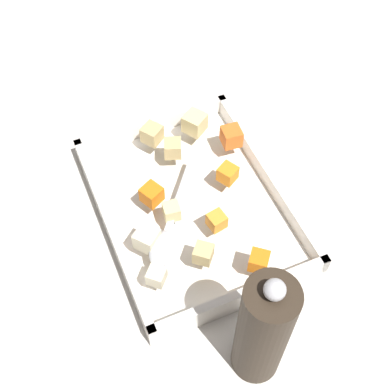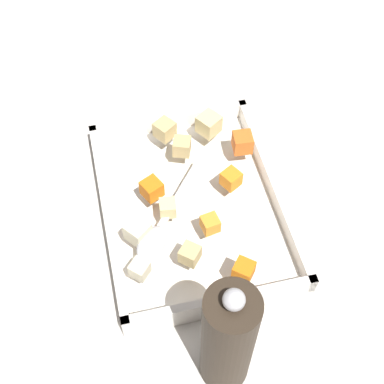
% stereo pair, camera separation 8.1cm
% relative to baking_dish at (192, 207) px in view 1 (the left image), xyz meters
% --- Properties ---
extents(ground_plane, '(4.00, 4.00, 0.00)m').
position_rel_baking_dish_xyz_m(ground_plane, '(-0.01, -0.02, -0.01)').
color(ground_plane, beige).
extents(baking_dish, '(0.36, 0.28, 0.04)m').
position_rel_baking_dish_xyz_m(baking_dish, '(0.00, 0.00, 0.00)').
color(baking_dish, white).
rests_on(baking_dish, ground_plane).
extents(carrot_chunk_corner_se, '(0.04, 0.04, 0.03)m').
position_rel_baking_dish_xyz_m(carrot_chunk_corner_se, '(-0.02, -0.06, 0.05)').
color(carrot_chunk_corner_se, orange).
rests_on(carrot_chunk_corner_se, baking_dish).
extents(carrot_chunk_near_left, '(0.03, 0.03, 0.03)m').
position_rel_baking_dish_xyz_m(carrot_chunk_near_left, '(-0.07, 0.10, 0.05)').
color(carrot_chunk_near_left, orange).
rests_on(carrot_chunk_near_left, baking_dish).
extents(carrot_chunk_under_handle, '(0.04, 0.04, 0.03)m').
position_rel_baking_dish_xyz_m(carrot_chunk_under_handle, '(0.15, 0.04, 0.05)').
color(carrot_chunk_under_handle, orange).
rests_on(carrot_chunk_under_handle, baking_dish).
extents(carrot_chunk_corner_nw, '(0.03, 0.03, 0.02)m').
position_rel_baking_dish_xyz_m(carrot_chunk_corner_nw, '(0.06, 0.01, 0.04)').
color(carrot_chunk_corner_nw, orange).
rests_on(carrot_chunk_corner_nw, baking_dish).
extents(carrot_chunk_corner_sw, '(0.04, 0.04, 0.03)m').
position_rel_baking_dish_xyz_m(carrot_chunk_corner_sw, '(-0.00, 0.06, 0.05)').
color(carrot_chunk_corner_sw, orange).
rests_on(carrot_chunk_corner_sw, baking_dish).
extents(potato_chunk_center, '(0.03, 0.03, 0.02)m').
position_rel_baking_dish_xyz_m(potato_chunk_center, '(0.02, -0.04, 0.04)').
color(potato_chunk_center, '#E0CC89').
rests_on(potato_chunk_center, baking_dish).
extents(potato_chunk_rim_edge, '(0.04, 0.04, 0.03)m').
position_rel_baking_dish_xyz_m(potato_chunk_rim_edge, '(-0.13, -0.01, 0.05)').
color(potato_chunk_rim_edge, tan).
rests_on(potato_chunk_rim_edge, baking_dish).
extents(potato_chunk_front_center, '(0.05, 0.05, 0.03)m').
position_rel_baking_dish_xyz_m(potato_chunk_front_center, '(-0.12, 0.06, 0.05)').
color(potato_chunk_front_center, '#E0CC89').
rests_on(potato_chunk_front_center, baking_dish).
extents(potato_chunk_heap_top, '(0.03, 0.03, 0.02)m').
position_rel_baking_dish_xyz_m(potato_chunk_heap_top, '(0.11, -0.10, 0.04)').
color(potato_chunk_heap_top, beige).
rests_on(potato_chunk_heap_top, baking_dish).
extents(potato_chunk_far_right, '(0.04, 0.04, 0.03)m').
position_rel_baking_dish_xyz_m(potato_chunk_far_right, '(-0.09, 0.00, 0.05)').
color(potato_chunk_far_right, tan).
rests_on(potato_chunk_far_right, baking_dish).
extents(potato_chunk_corner_ne, '(0.04, 0.04, 0.03)m').
position_rel_baking_dish_xyz_m(potato_chunk_corner_ne, '(0.05, -0.09, 0.05)').
color(potato_chunk_corner_ne, beige).
rests_on(potato_chunk_corner_ne, baking_dish).
extents(potato_chunk_back_center, '(0.04, 0.04, 0.03)m').
position_rel_baking_dish_xyz_m(potato_chunk_back_center, '(0.11, -0.03, 0.04)').
color(potato_chunk_back_center, tan).
rests_on(potato_chunk_back_center, baking_dish).
extents(serving_spoon, '(0.17, 0.14, 0.02)m').
position_rel_baking_dish_xyz_m(serving_spoon, '(0.06, -0.07, 0.04)').
color(serving_spoon, silver).
rests_on(serving_spoon, baking_dish).
extents(pepper_mill, '(0.06, 0.06, 0.23)m').
position_rel_baking_dish_xyz_m(pepper_mill, '(0.25, -0.01, 0.09)').
color(pepper_mill, '#2D2319').
rests_on(pepper_mill, ground_plane).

